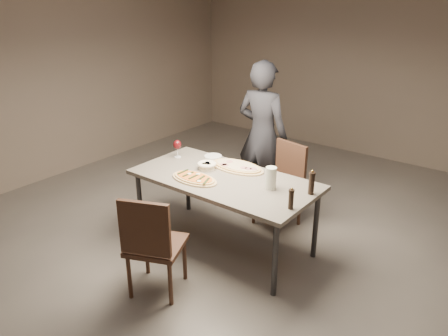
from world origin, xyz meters
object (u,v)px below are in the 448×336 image
Objects in this scene: dining_table at (224,183)px; pepper_mill_left at (312,183)px; carafe at (271,178)px; zucchini_pizza at (194,178)px; chair_far at (283,180)px; ham_pizza at (237,166)px; chair_near at (152,241)px; diner at (262,135)px; bread_basket at (207,165)px.

pepper_mill_left is (0.83, 0.18, 0.16)m from dining_table.
pepper_mill_left reaches higher than carafe.
zucchini_pizza reaches higher than dining_table.
chair_far is (-0.62, 0.61, -0.35)m from pepper_mill_left.
ham_pizza reaches higher than dining_table.
carafe is at bearing -160.11° from pepper_mill_left.
carafe reaches higher than chair_near.
ham_pizza is at bearing 102.00° from diner.
zucchini_pizza is 2.42× the size of carafe.
carafe reaches higher than ham_pizza.
pepper_mill_left is 1.39m from diner.
chair_far reaches higher than ham_pizza.
dining_table is 0.87m from pepper_mill_left.
dining_table is 1.93× the size of chair_near.
chair_far is 0.64m from diner.
bread_basket is 1.12m from chair_near.
zucchini_pizza is (-0.19, -0.21, 0.07)m from dining_table.
zucchini_pizza is at bearing 81.12° from chair_near.
diner reaches higher than chair_near.
chair_far is (-0.28, 0.73, -0.34)m from carafe.
chair_near reaches higher than chair_far.
carafe is 1.19m from chair_near.
pepper_mill_left reaches higher than dining_table.
bread_basket is 0.21× the size of chair_near.
chair_near reaches higher than dining_table.
chair_near reaches higher than bread_basket.
chair_far is at bearing 92.37° from zucchini_pizza.
chair_near is (0.20, -0.77, -0.24)m from zucchini_pizza.
carafe is (0.54, -0.22, 0.09)m from ham_pizza.
dining_table is 1.04× the size of diner.
chair_far reaches higher than zucchini_pizza.
bread_basket is at bearing 81.43° from chair_near.
bread_basket reaches higher than zucchini_pizza.
chair_near is at bearing -74.91° from bread_basket.
zucchini_pizza is at bearing -74.09° from bread_basket.
zucchini_pizza is 0.74m from carafe.
ham_pizza is at bearing 99.38° from dining_table.
chair_near is (-0.48, -1.04, -0.33)m from carafe.
pepper_mill_left is at bearing 19.89° from carafe.
zucchini_pizza is at bearing 80.21° from chair_far.
ham_pizza is 0.66× the size of chair_far.
diner is (-0.06, 1.27, 0.10)m from zucchini_pizza.
zucchini_pizza is at bearing -105.04° from ham_pizza.
diner is (-0.21, 0.77, 0.10)m from ham_pizza.
pepper_mill_left reaches higher than chair_far.
ham_pizza is 2.91× the size of carafe.
pepper_mill_left is 0.25× the size of chair_far.
chair_far is at bearing 135.72° from pepper_mill_left.
diner is (-0.46, 0.26, 0.35)m from chair_far.
carafe reaches higher than dining_table.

